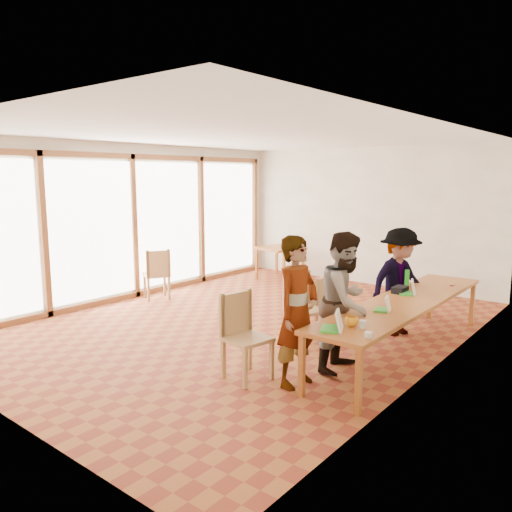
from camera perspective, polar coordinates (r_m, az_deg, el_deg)
The scene contains 24 objects.
ground at distance 8.22m, azimuth -0.61°, elevation -7.71°, with size 8.00×8.00×0.00m, color #964E24.
wall_back at distance 11.28m, azimuth 12.43°, elevation 4.46°, with size 6.00×0.10×3.00m, color white.
wall_right at distance 6.45m, azimuth 20.43°, elevation 0.69°, with size 0.10×8.00×3.00m, color white.
window_wall at distance 10.04m, azimuth -13.82°, elevation 3.85°, with size 0.10×8.00×3.00m, color white.
ceiling at distance 7.89m, azimuth -0.65°, elevation 13.78°, with size 6.00×8.00×0.04m, color white.
communal_table at distance 6.94m, azimuth 16.62°, elevation -5.26°, with size 0.80×4.00×0.75m.
side_table at distance 11.59m, azimuth 2.78°, elevation 0.65°, with size 0.90×0.90×0.75m.
chair_near at distance 5.98m, azimuth -1.69°, elevation -7.94°, with size 0.55×0.55×0.54m.
chair_mid at distance 7.27m, azimuth 5.16°, elevation -4.97°, with size 0.60×0.60×0.53m.
chair_far at distance 7.59m, azimuth 8.07°, elevation -4.97°, with size 0.48×0.48×0.47m.
chair_empty at distance 8.95m, azimuth 16.07°, elevation -2.78°, with size 0.47×0.47×0.51m.
chair_spare at distance 9.79m, azimuth -11.21°, elevation -1.46°, with size 0.63×0.63×0.53m.
person_near at distance 5.70m, azimuth 4.74°, elevation -6.34°, with size 0.63×0.41×1.73m, color gray.
person_mid at distance 6.23m, azimuth 10.20°, elevation -5.14°, with size 0.84×0.65×1.72m, color gray.
person_far at distance 7.80m, azimuth 16.05°, elevation -2.83°, with size 1.05×0.60×1.62m, color gray.
laptop_near at distance 5.44m, azimuth 8.96°, elevation -7.78°, with size 0.31×0.33×0.22m.
laptop_mid at distance 6.32m, azimuth 14.46°, elevation -5.66°, with size 0.24×0.26×0.18m.
laptop_far at distance 7.28m, azimuth 17.17°, elevation -3.77°, with size 0.28×0.30×0.21m.
yellow_mug at distance 5.62m, azimuth 10.86°, elevation -7.37°, with size 0.14×0.14×0.11m, color orange.
green_bottle at distance 7.63m, azimuth 16.87°, elevation -2.54°, with size 0.07×0.07×0.28m, color #1C821D.
clear_glass at distance 5.57m, azimuth 12.10°, elevation -7.64°, with size 0.07×0.07×0.09m, color silver.
condiment_cup at distance 5.28m, azimuth 12.74°, elevation -8.79°, with size 0.08×0.08×0.06m, color white.
pink_phone at distance 8.07m, azimuth 21.51°, elevation -3.11°, with size 0.05×0.10×0.01m, color #B83564.
black_pouch at distance 7.34m, azimuth 16.14°, elevation -3.71°, with size 0.16×0.26×0.09m, color black.
Camera 1 is at (4.99, -6.07, 2.39)m, focal length 35.00 mm.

